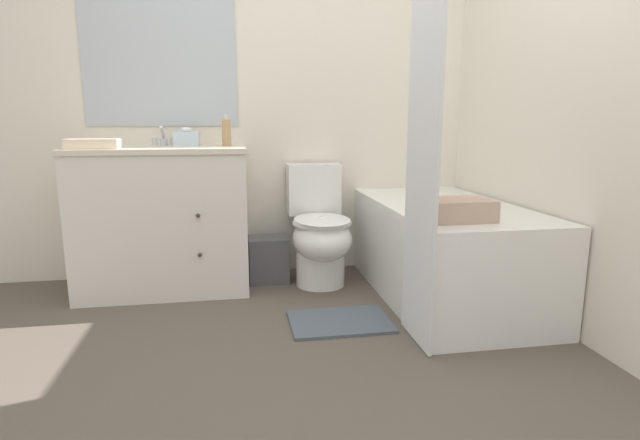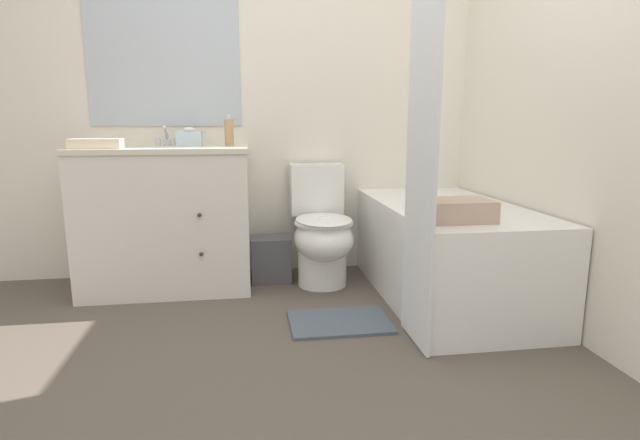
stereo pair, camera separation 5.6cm
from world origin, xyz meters
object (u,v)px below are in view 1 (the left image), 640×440
bath_towel_folded (457,209)px  bath_mat (340,322)px  vanity_cabinet (164,218)px  bathtub (445,250)px  soap_dispenser (226,132)px  toilet (320,232)px  wastebasket (269,259)px  tissue_box (187,138)px  hand_towel_folded (93,144)px  sink_faucet (164,140)px

bath_towel_folded → bath_mat: 0.82m
vanity_cabinet → bath_mat: bearing=-37.9°
vanity_cabinet → bathtub: bearing=-15.0°
bath_mat → bathtub: bearing=23.1°
soap_dispenser → vanity_cabinet: bearing=-174.2°
toilet → wastebasket: size_ratio=2.58×
vanity_cabinet → bath_towel_folded: bearing=-30.8°
toilet → soap_dispenser: soap_dispenser is taller
tissue_box → soap_dispenser: soap_dispenser is taller
vanity_cabinet → bath_mat: size_ratio=1.97×
vanity_cabinet → toilet: 0.96m
soap_dispenser → bathtub: bearing=-21.1°
hand_towel_folded → tissue_box: bearing=29.5°
tissue_box → bath_towel_folded: (1.33, -0.98, -0.31)m
sink_faucet → bath_mat: size_ratio=0.28×
tissue_box → bath_mat: size_ratio=0.29×
wastebasket → soap_dispenser: 0.85m
soap_dispenser → sink_faucet: bearing=159.0°
vanity_cabinet → bath_mat: (0.94, -0.73, -0.44)m
vanity_cabinet → bathtub: vanity_cabinet is taller
toilet → bath_mat: bearing=-90.7°
hand_towel_folded → toilet: bearing=4.3°
sink_faucet → bathtub: size_ratio=0.10×
soap_dispenser → hand_towel_folded: soap_dispenser is taller
wastebasket → tissue_box: size_ratio=1.93×
tissue_box → bath_towel_folded: size_ratio=0.48×
sink_faucet → tissue_box: bearing=-31.4°
bathtub → hand_towel_folded: (-1.95, 0.27, 0.62)m
bathtub → soap_dispenser: soap_dispenser is taller
tissue_box → hand_towel_folded: tissue_box is taller
hand_towel_folded → bath_towel_folded: hand_towel_folded is taller
tissue_box → hand_towel_folded: (-0.47, -0.27, -0.02)m
hand_towel_folded → bathtub: bearing=-7.8°
toilet → bathtub: toilet is taller
tissue_box → sink_faucet: bearing=148.6°
hand_towel_folded → wastebasket: bearing=12.1°
vanity_cabinet → bath_towel_folded: vanity_cabinet is taller
bath_mat → soap_dispenser: bearing=125.5°
toilet → tissue_box: bearing=167.7°
vanity_cabinet → wastebasket: size_ratio=3.48×
vanity_cabinet → soap_dispenser: (0.39, 0.04, 0.51)m
toilet → soap_dispenser: (-0.56, 0.11, 0.62)m
bathtub → tissue_box: 1.70m
vanity_cabinet → tissue_box: bearing=33.3°
wastebasket → bath_mat: bearing=-68.0°
tissue_box → wastebasket: bearing=-7.5°
tissue_box → bath_mat: bearing=-46.4°
vanity_cabinet → bath_towel_folded: 1.73m
bath_towel_folded → toilet: bearing=123.5°
toilet → wastebasket: toilet is taller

